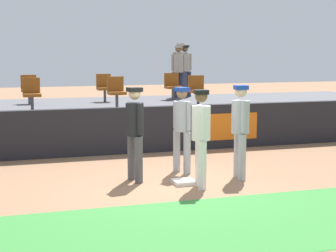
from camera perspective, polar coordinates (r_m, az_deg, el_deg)
ground_plane at (r=10.62m, az=0.51°, el=-6.06°), size 60.00×60.00×0.00m
grass_foreground_strip at (r=8.30m, az=6.11°, el=-10.07°), size 18.00×2.80×0.01m
first_base at (r=10.62m, az=1.64°, el=-5.84°), size 0.40×0.40×0.08m
player_fielder_home at (r=10.20m, az=3.45°, el=-0.57°), size 0.42×0.55×1.84m
player_runner_visitor at (r=11.43m, az=1.45°, el=0.24°), size 0.45×0.47×1.80m
player_coach_visitor at (r=10.98m, az=7.51°, el=0.10°), size 0.41×0.52×1.87m
player_umpire at (r=10.69m, az=-3.46°, el=-0.14°), size 0.42×0.51×1.85m
field_wall at (r=13.74m, az=-3.86°, el=-0.43°), size 18.00×0.26×1.16m
bleacher_platform at (r=16.24m, az=-6.05°, el=0.54°), size 18.00×4.80×1.01m
seat_back_center at (r=16.80m, az=-6.62°, el=4.12°), size 0.44×0.44×0.84m
seat_front_right at (r=15.70m, az=3.06°, el=3.91°), size 0.47×0.44×0.84m
seat_back_left at (r=16.52m, az=-14.21°, el=3.87°), size 0.45×0.44×0.84m
seat_front_left at (r=14.72m, az=-13.95°, el=3.43°), size 0.45×0.44×0.84m
seat_back_right at (r=17.34m, az=0.47°, el=4.29°), size 0.47×0.44×0.84m
seat_front_center at (r=15.03m, az=-5.39°, el=3.71°), size 0.46×0.44×0.84m
spectator_hooded at (r=18.48m, az=1.75°, el=6.13°), size 0.48×0.34×1.72m
spectator_capped at (r=17.96m, az=1.10°, el=6.05°), size 0.45×0.42×1.70m
spectator_casual at (r=18.38m, az=1.27°, el=6.23°), size 0.49×0.41×1.78m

